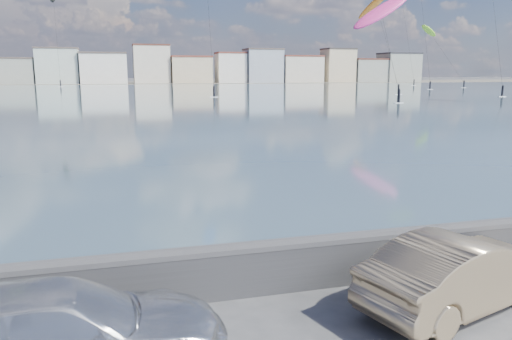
{
  "coord_description": "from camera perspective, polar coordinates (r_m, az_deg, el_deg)",
  "views": [
    {
      "loc": [
        -1.78,
        -6.1,
        4.27
      ],
      "look_at": [
        1.0,
        4.0,
        2.2
      ],
      "focal_mm": 35.0,
      "sensor_mm": 36.0,
      "label": 1
    }
  ],
  "objects": [
    {
      "name": "far_shore_strip",
      "position": [
        206.15,
        -15.13,
        9.62
      ],
      "size": [
        500.0,
        60.0,
        0.0
      ],
      "primitive_type": "cube",
      "color": "#4C473D",
      "rests_on": "ground"
    },
    {
      "name": "car_champagne",
      "position": [
        10.0,
        22.35,
        -10.7
      ],
      "size": [
        4.4,
        2.61,
        1.37
      ],
      "primitive_type": "imported",
      "rotation": [
        0.0,
        0.0,
        1.87
      ],
      "color": "tan",
      "rests_on": "ground"
    },
    {
      "name": "far_buildings",
      "position": [
        192.13,
        -14.78,
        11.34
      ],
      "size": [
        240.79,
        13.26,
        14.6
      ],
      "color": "#CCB293",
      "rests_on": "ground"
    },
    {
      "name": "kitesurfer_2",
      "position": [
        81.31,
        14.15,
        17.09
      ],
      "size": [
        10.17,
        11.16,
        16.84
      ],
      "color": "#E5338C",
      "rests_on": "ground"
    },
    {
      "name": "kitesurfer_3",
      "position": [
        158.91,
        19.17,
        14.75
      ],
      "size": [
        9.87,
        19.75,
        18.01
      ],
      "color": "#8CD826",
      "rests_on": "ground"
    },
    {
      "name": "kitesurfer_4",
      "position": [
        106.5,
        13.57,
        18.01
      ],
      "size": [
        5.96,
        13.47,
        20.96
      ],
      "color": "orange",
      "rests_on": "ground"
    },
    {
      "name": "seawall",
      "position": [
        9.7,
        -3.73,
        -11.19
      ],
      "size": [
        400.0,
        0.36,
        1.08
      ],
      "color": "#28282B",
      "rests_on": "ground"
    },
    {
      "name": "bay_water",
      "position": [
        97.71,
        -14.5,
        8.33
      ],
      "size": [
        500.0,
        177.0,
        0.0
      ],
      "primitive_type": "cube",
      "color": "#2F4A57",
      "rests_on": "ground"
    },
    {
      "name": "car_silver",
      "position": [
        7.82,
        -21.35,
        -16.96
      ],
      "size": [
        4.76,
        2.09,
        1.36
      ],
      "primitive_type": "imported",
      "rotation": [
        0.0,
        0.0,
        1.61
      ],
      "color": "silver",
      "rests_on": "ground"
    }
  ]
}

